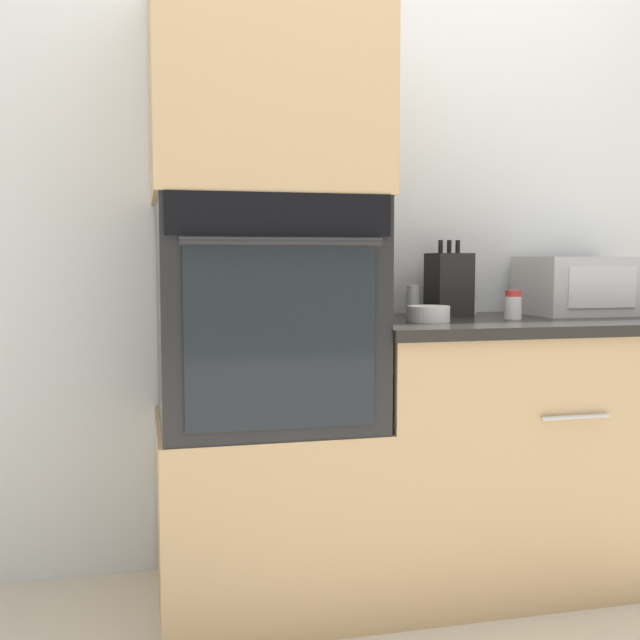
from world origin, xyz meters
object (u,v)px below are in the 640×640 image
at_px(bowl, 429,314).
at_px(microwave, 583,286).
at_px(wall_oven, 264,312).
at_px(condiment_jar_near, 413,301).
at_px(condiment_jar_mid, 513,305).
at_px(condiment_jar_far, 468,303).
at_px(knife_block, 449,284).

bearing_deg(bowl, microwave, 14.79).
distance_m(wall_oven, condiment_jar_near, 0.58).
relative_size(condiment_jar_near, condiment_jar_mid, 1.12).
relative_size(wall_oven, bowl, 5.02).
bearing_deg(condiment_jar_mid, bowl, -174.09).
bearing_deg(condiment_jar_near, microwave, -5.51).
height_order(wall_oven, condiment_jar_far, wall_oven).
height_order(knife_block, condiment_jar_far, knife_block).
distance_m(condiment_jar_near, condiment_jar_mid, 0.34).
bearing_deg(microwave, bowl, -165.21).
distance_m(microwave, condiment_jar_mid, 0.38).
xyz_separation_m(wall_oven, bowl, (0.52, -0.05, -0.01)).
bearing_deg(bowl, condiment_jar_near, 81.44).
height_order(bowl, condiment_jar_far, condiment_jar_far).
bearing_deg(knife_block, condiment_jar_far, 33.27).
bearing_deg(condiment_jar_near, condiment_jar_mid, -36.37).
relative_size(bowl, condiment_jar_near, 1.26).
xyz_separation_m(knife_block, condiment_jar_mid, (0.15, -0.18, -0.06)).
distance_m(microwave, condiment_jar_near, 0.62).
height_order(condiment_jar_near, condiment_jar_far, condiment_jar_near).
xyz_separation_m(microwave, condiment_jar_mid, (-0.35, -0.14, -0.06)).
bearing_deg(microwave, condiment_jar_far, 165.15).
height_order(bowl, condiment_jar_near, condiment_jar_near).
bearing_deg(wall_oven, microwave, 5.95).
relative_size(wall_oven, knife_block, 2.57).
relative_size(wall_oven, condiment_jar_mid, 7.09).
xyz_separation_m(microwave, condiment_jar_far, (-0.39, 0.10, -0.06)).
bearing_deg(condiment_jar_mid, microwave, 22.12).
bearing_deg(condiment_jar_near, knife_block, -11.26).
height_order(wall_oven, condiment_jar_mid, wall_oven).
distance_m(wall_oven, knife_block, 0.69).
bearing_deg(wall_oven, condiment_jar_near, 18.26).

